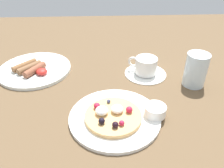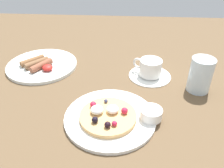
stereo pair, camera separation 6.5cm
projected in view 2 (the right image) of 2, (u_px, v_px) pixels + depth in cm
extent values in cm
cube|color=brown|center=(92.00, 98.00, 71.70)|extent=(169.95, 155.77, 3.00)
cylinder|color=white|center=(110.00, 117.00, 61.31)|extent=(24.37, 24.37, 1.02)
cylinder|color=tan|center=(108.00, 116.00, 60.01)|extent=(14.92, 14.92, 1.20)
sphere|color=#C92240|center=(125.00, 111.00, 59.62)|extent=(1.76, 1.76, 1.76)
sphere|color=#C92244|center=(114.00, 123.00, 55.97)|extent=(1.36, 1.36, 1.36)
sphere|color=navy|center=(106.00, 101.00, 63.59)|extent=(1.05, 1.05, 1.05)
sphere|color=black|center=(108.00, 125.00, 55.43)|extent=(1.61, 1.61, 1.61)
sphere|color=black|center=(95.00, 120.00, 56.83)|extent=(1.64, 1.64, 1.64)
sphere|color=red|center=(93.00, 104.00, 61.77)|extent=(1.72, 1.72, 1.72)
ellipsoid|color=white|center=(113.00, 109.00, 59.99)|extent=(3.18, 3.18, 1.91)
ellipsoid|color=white|center=(97.00, 110.00, 59.74)|extent=(3.35, 3.35, 2.01)
cylinder|color=white|center=(151.00, 114.00, 59.65)|extent=(5.76, 5.76, 2.83)
cylinder|color=#66270C|center=(151.00, 112.00, 59.33)|extent=(4.72, 4.72, 0.34)
cylinder|color=white|center=(42.00, 65.00, 84.78)|extent=(25.28, 25.28, 1.15)
cylinder|color=brown|center=(41.00, 65.00, 81.13)|extent=(6.71, 8.66, 2.30)
cylinder|color=brown|center=(37.00, 63.00, 82.55)|extent=(7.69, 8.02, 2.30)
cylinder|color=brown|center=(32.00, 61.00, 83.97)|extent=(7.76, 7.96, 2.30)
ellipsoid|color=white|center=(28.00, 64.00, 83.76)|extent=(6.46, 5.49, 0.60)
sphere|color=yellow|center=(27.00, 63.00, 83.48)|extent=(2.00, 2.00, 2.00)
ellipsoid|color=red|center=(47.00, 68.00, 80.05)|extent=(3.64, 3.64, 2.00)
cylinder|color=white|center=(150.00, 75.00, 79.29)|extent=(14.36, 14.36, 0.68)
cylinder|color=white|center=(151.00, 68.00, 77.55)|extent=(7.43, 7.43, 5.55)
torus|color=white|center=(138.00, 63.00, 79.53)|extent=(3.80, 2.60, 3.91)
cylinder|color=brown|center=(151.00, 63.00, 76.56)|extent=(6.31, 6.31, 0.44)
cylinder|color=silver|center=(200.00, 75.00, 69.86)|extent=(6.99, 6.99, 10.85)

